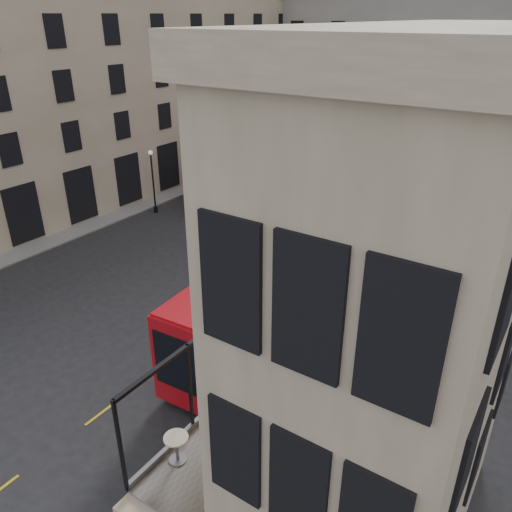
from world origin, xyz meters
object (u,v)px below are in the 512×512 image
Objects in this scene: pedestrian_b at (297,186)px; pedestrian_d at (428,201)px; cafe_table_near at (177,445)px; cafe_table_far at (308,341)px; cafe_chair_b at (285,414)px; street_lamp_b at (355,162)px; pedestrian_c at (427,200)px; cafe_chair_d at (354,352)px; pedestrian_e at (198,176)px; car_b at (345,192)px; traffic_light_near at (279,259)px; car_a at (244,234)px; bus_near at (250,301)px; traffic_light_far at (242,162)px; bicycle at (294,259)px; cafe_chair_c at (329,383)px; street_lamp_a at (153,185)px; cyclist at (270,238)px; bus_far at (232,170)px; cafe_chair_a at (244,500)px; car_c at (249,193)px; cafe_table_mid at (241,391)px; pedestrian_a at (303,164)px.

pedestrian_b is 11.72m from pedestrian_d.
cafe_table_near is 6.07m from cafe_table_far.
pedestrian_b is at bearing 118.89° from cafe_chair_b.
street_lamp_b is at bearing 33.95° from pedestrian_b.
cafe_chair_d is at bearing 77.91° from pedestrian_c.
pedestrian_e is 34.49m from cafe_table_far.
cafe_table_far is (10.95, -27.32, 4.25)m from car_b.
car_a is (-6.15, 5.18, -1.76)m from traffic_light_near.
traffic_light_far is at bearing 126.29° from bus_near.
pedestrian_e is at bearing 56.22° from bicycle.
street_lamp_b is 33.85m from cafe_chair_d.
cafe_table_near is at bearing -113.85° from cafe_chair_c.
street_lamp_a reaches higher than car_b.
cyclist is at bearing 127.68° from cafe_chair_c.
bus_near is 9.59m from bicycle.
cafe_chair_c reaches higher than bus_far.
cafe_table_far is (7.01, -9.56, 2.65)m from traffic_light_near.
cafe_chair_a is at bearing -52.95° from bus_far.
pedestrian_d is at bearing 10.87° from traffic_light_far.
car_b is 3.10× the size of pedestrian_b.
traffic_light_far is at bearing 142.76° from pedestrian_e.
car_b is 33.07m from cafe_chair_b.
cafe_chair_b is at bearing -83.18° from pedestrian_b.
cafe_table_mid reaches higher than car_c.
cafe_chair_c is at bearing -48.04° from bus_far.
cyclist is at bearing 130.15° from car_c.
pedestrian_d is (8.08, -2.72, -1.51)m from street_lamp_b.
cafe_table_near is (7.56, -19.46, 4.65)m from bicycle.
cafe_chair_b is at bearing -56.29° from pedestrian_a.
cyclist is 2.04× the size of cafe_chair_a.
pedestrian_e is (-11.80, 8.71, 0.21)m from car_a.
cafe_chair_d reaches higher than bicycle.
cafe_table_near is 2.28m from cafe_chair_a.
cafe_chair_a is at bearing -70.11° from street_lamp_b.
cafe_table_near is at bearing -59.94° from pedestrian_a.
pedestrian_e is 36.45m from cafe_chair_c.
street_lamp_b is 3.03× the size of pedestrian_e.
cafe_table_far is 0.91× the size of cafe_chair_d.
cafe_table_mid is 3.57m from cafe_chair_a.
car_c is (2.30, -0.58, -1.60)m from bus_far.
bus_far is at bearing -94.81° from pedestrian_a.
pedestrian_d is at bearing 128.97° from pedestrian_e.
bus_near is at bearing -166.51° from bicycle.
car_b is 5.27× the size of cafe_chair_c.
bus_far is 6.09× the size of pedestrian_d.
cafe_chair_a reaches higher than car_b.
cafe_table_far is (4.01, -28.90, 4.16)m from pedestrian_c.
cafe_table_mid is 0.86× the size of cafe_chair_a.
street_lamp_a is 12.09m from cyclist.
traffic_light_near reaches higher than pedestrian_e.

